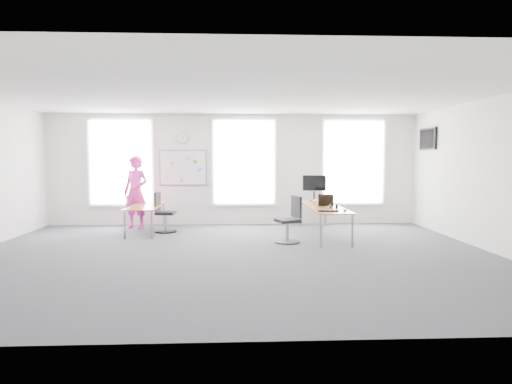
{
  "coord_description": "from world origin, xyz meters",
  "views": [
    {
      "loc": [
        0.05,
        -8.42,
        1.84
      ],
      "look_at": [
        0.5,
        1.2,
        1.1
      ],
      "focal_mm": 32.0,
      "sensor_mm": 36.0,
      "label": 1
    }
  ],
  "objects_px": {
    "desk_right": "(324,208)",
    "monitor": "(314,186)",
    "chair_left": "(164,215)",
    "desk_left": "(146,208)",
    "chair_right": "(290,222)",
    "keyboard": "(328,211)",
    "person": "(136,192)",
    "headphones": "(333,206)"
  },
  "relations": [
    {
      "from": "desk_right",
      "to": "monitor",
      "type": "distance_m",
      "value": 1.27
    },
    {
      "from": "desk_right",
      "to": "chair_left",
      "type": "distance_m",
      "value": 3.89
    },
    {
      "from": "desk_right",
      "to": "chair_left",
      "type": "xyz_separation_m",
      "value": [
        -3.82,
        0.71,
        -0.22
      ]
    },
    {
      "from": "desk_left",
      "to": "chair_right",
      "type": "xyz_separation_m",
      "value": [
        3.35,
        -1.44,
        -0.17
      ]
    },
    {
      "from": "keyboard",
      "to": "monitor",
      "type": "height_order",
      "value": "monitor"
    },
    {
      "from": "chair_right",
      "to": "keyboard",
      "type": "xyz_separation_m",
      "value": [
        0.77,
        -0.25,
        0.27
      ]
    },
    {
      "from": "desk_right",
      "to": "chair_left",
      "type": "height_order",
      "value": "chair_left"
    },
    {
      "from": "monitor",
      "to": "chair_right",
      "type": "bearing_deg",
      "value": -104.85
    },
    {
      "from": "desk_right",
      "to": "person",
      "type": "bearing_deg",
      "value": 163.99
    },
    {
      "from": "desk_right",
      "to": "keyboard",
      "type": "bearing_deg",
      "value": -96.15
    },
    {
      "from": "chair_right",
      "to": "monitor",
      "type": "bearing_deg",
      "value": 137.94
    },
    {
      "from": "desk_left",
      "to": "chair_left",
      "type": "bearing_deg",
      "value": 10.64
    },
    {
      "from": "chair_right",
      "to": "headphones",
      "type": "relative_size",
      "value": 5.26
    },
    {
      "from": "desk_right",
      "to": "desk_left",
      "type": "height_order",
      "value": "desk_right"
    },
    {
      "from": "desk_left",
      "to": "keyboard",
      "type": "distance_m",
      "value": 4.46
    },
    {
      "from": "person",
      "to": "monitor",
      "type": "bearing_deg",
      "value": 21.17
    },
    {
      "from": "chair_right",
      "to": "desk_left",
      "type": "bearing_deg",
      "value": -131.88
    },
    {
      "from": "chair_left",
      "to": "person",
      "type": "xyz_separation_m",
      "value": [
        -0.79,
        0.61,
        0.51
      ]
    },
    {
      "from": "keyboard",
      "to": "headphones",
      "type": "xyz_separation_m",
      "value": [
        0.24,
        0.59,
        0.04
      ]
    },
    {
      "from": "person",
      "to": "chair_right",
      "type": "bearing_deg",
      "value": -7.03
    },
    {
      "from": "desk_right",
      "to": "monitor",
      "type": "height_order",
      "value": "monitor"
    },
    {
      "from": "person",
      "to": "headphones",
      "type": "bearing_deg",
      "value": 2.03
    },
    {
      "from": "person",
      "to": "chair_left",
      "type": "bearing_deg",
      "value": -14.97
    },
    {
      "from": "desk_left",
      "to": "keyboard",
      "type": "xyz_separation_m",
      "value": [
        4.12,
        -1.69,
        0.1
      ]
    },
    {
      "from": "desk_left",
      "to": "keyboard",
      "type": "bearing_deg",
      "value": -22.36
    },
    {
      "from": "chair_right",
      "to": "keyboard",
      "type": "relative_size",
      "value": 2.34
    },
    {
      "from": "monitor",
      "to": "headphones",
      "type": "bearing_deg",
      "value": -76.79
    },
    {
      "from": "desk_left",
      "to": "chair_right",
      "type": "height_order",
      "value": "chair_right"
    },
    {
      "from": "chair_left",
      "to": "person",
      "type": "height_order",
      "value": "person"
    },
    {
      "from": "chair_right",
      "to": "person",
      "type": "distance_m",
      "value": 4.32
    },
    {
      "from": "desk_right",
      "to": "person",
      "type": "xyz_separation_m",
      "value": [
        -4.61,
        1.32,
        0.28
      ]
    },
    {
      "from": "chair_right",
      "to": "chair_left",
      "type": "distance_m",
      "value": 3.31
    },
    {
      "from": "person",
      "to": "monitor",
      "type": "distance_m",
      "value": 4.6
    },
    {
      "from": "desk_right",
      "to": "headphones",
      "type": "xyz_separation_m",
      "value": [
        0.12,
        -0.47,
        0.1
      ]
    },
    {
      "from": "chair_right",
      "to": "person",
      "type": "relative_size",
      "value": 0.54
    },
    {
      "from": "headphones",
      "to": "chair_left",
      "type": "bearing_deg",
      "value": 157.56
    },
    {
      "from": "person",
      "to": "desk_left",
      "type": "bearing_deg",
      "value": -38.88
    },
    {
      "from": "chair_left",
      "to": "headphones",
      "type": "xyz_separation_m",
      "value": [
        3.94,
        -1.18,
        0.32
      ]
    },
    {
      "from": "headphones",
      "to": "keyboard",
      "type": "bearing_deg",
      "value": -117.5
    },
    {
      "from": "keyboard",
      "to": "desk_right",
      "type": "bearing_deg",
      "value": 85.62
    },
    {
      "from": "monitor",
      "to": "chair_left",
      "type": "bearing_deg",
      "value": -164.13
    },
    {
      "from": "person",
      "to": "keyboard",
      "type": "bearing_deg",
      "value": -5.19
    }
  ]
}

